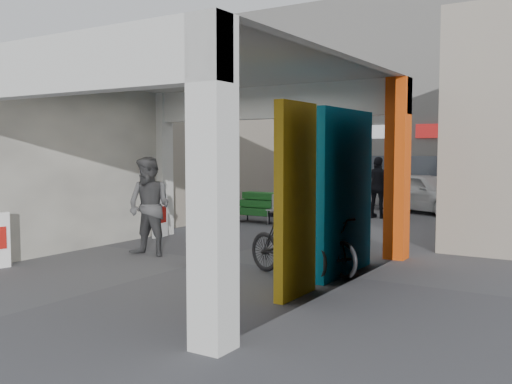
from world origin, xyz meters
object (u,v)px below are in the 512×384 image
Objects in this scene: man_back_turned at (149,207)px; man_elderly at (311,219)px; man_with_dog at (200,219)px; produce_stand at (258,210)px; man_crates at (378,187)px; bicycle_rear at (287,245)px; bicycle_front at (321,244)px; cafe_set at (297,214)px; border_collie at (196,252)px; white_van at (425,193)px.

man_elderly is (2.66, 1.87, -0.26)m from man_back_turned.
man_elderly is (1.42, 1.83, -0.09)m from man_with_dog.
produce_stand is at bearing -84.46° from man_with_dog.
man_back_turned reaches higher than man_elderly.
man_crates is 1.06× the size of bicycle_rear.
produce_stand is 6.97m from bicycle_front.
produce_stand is 0.69× the size of man_crates.
man_crates reaches higher than produce_stand.
cafe_set is 1.08× the size of produce_stand.
border_collie is 1.87m from bicycle_rear.
cafe_set is at bearing 43.68° from bicycle_rear.
bicycle_rear is (3.03, -6.05, 0.24)m from cafe_set.
white_van is at bearing 96.44° from man_elderly.
cafe_set reaches higher than border_collie.
man_back_turned is at bearing 122.30° from bicycle_front.
white_van is (1.22, 10.78, -0.14)m from man_with_dog.
produce_stand is 0.71× the size of bicycle_front.
man_back_turned is 1.04× the size of man_crates.
produce_stand is (-1.21, -0.14, 0.04)m from cafe_set.
cafe_set is 5.47m from white_van.
man_crates is at bearing 38.80° from bicycle_front.
man_crates reaches higher than man_with_dog.
man_back_turned reaches higher than white_van.
man_elderly is at bearing 57.55° from bicycle_front.
man_with_dog reaches higher than bicycle_front.
man_with_dog is at bearing -122.78° from man_elderly.
produce_stand is 0.73× the size of bicycle_rear.
produce_stand is at bearing 66.31° from bicycle_front.
man_back_turned is 11.10m from white_van.
border_collie is 8.87m from man_crates.
white_van is at bearing -110.83° from man_crates.
man_elderly is at bearing -41.02° from produce_stand.
cafe_set is 0.35× the size of white_van.
man_back_turned is 1.10× the size of bicycle_rear.
cafe_set is 0.79× the size of bicycle_rear.
bicycle_rear is at bearing -69.18° from man_elderly.
bicycle_rear is at bearing 99.01° from man_crates.
white_van is (-1.11, 10.39, 0.19)m from bicycle_front.
bicycle_front is 0.71m from bicycle_rear.
man_crates is 8.89m from bicycle_rear.
bicycle_front is 0.46× the size of white_van.
cafe_set is 1.22m from produce_stand.
bicycle_front reaches higher than cafe_set.
bicycle_front reaches higher than produce_stand.
white_van is (-0.20, 8.95, -0.05)m from man_elderly.
bicycle_front is at bearing -58.28° from cafe_set.
man_elderly is at bearing -58.40° from cafe_set.
man_with_dog is (1.02, -5.80, 0.52)m from cafe_set.
man_with_dog is 2.38m from bicycle_front.
bicycle_front is (1.92, -8.10, -0.47)m from man_crates.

